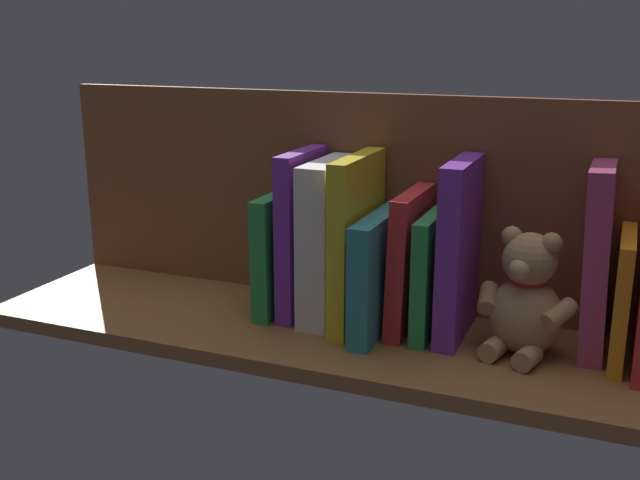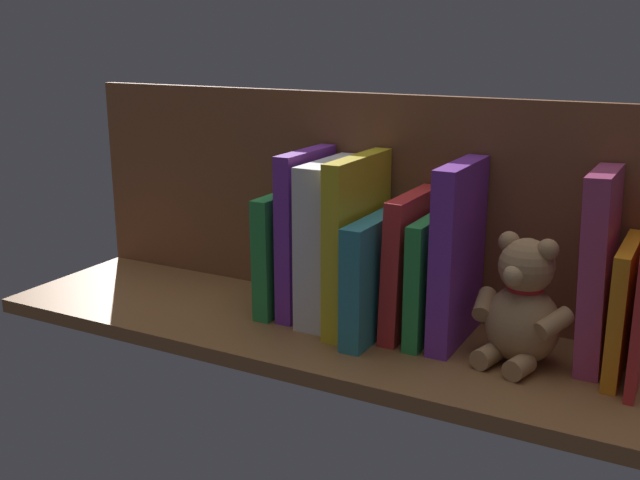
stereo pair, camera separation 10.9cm
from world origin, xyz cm
name	(u,v)px [view 2 (the right image)]	position (x,y,z in cm)	size (l,w,h in cm)	color
ground_plane	(320,331)	(0.00, 0.00, -1.10)	(102.78, 30.27, 2.20)	brown
shelf_back_panel	(359,200)	(0.00, -12.88, 16.74)	(102.78, 1.50, 33.47)	brown
book_1	(623,309)	(-41.42, -4.14, 8.61)	(1.88, 15.18, 17.23)	orange
book_2	(599,270)	(-37.92, -5.44, 12.92)	(3.13, 12.59, 25.83)	#B23F72
teddy_bear	(522,307)	(-29.52, -1.11, 7.66)	(13.66, 12.85, 17.41)	tan
book_3	(458,254)	(-19.52, -4.05, 12.78)	(3.15, 15.37, 25.56)	purple
book_4	(431,277)	(-15.82, -3.95, 8.90)	(2.27, 15.56, 17.79)	green
book_5	(410,264)	(-12.40, -4.15, 10.30)	(2.57, 15.16, 20.59)	red
book_6	(379,274)	(-8.56, -1.94, 8.73)	(3.14, 19.58, 17.46)	teal
book_7	(357,242)	(-4.63, -2.92, 12.73)	(2.73, 17.62, 25.47)	yellow
dictionary_thick_white	(331,241)	(0.10, -3.82, 12.14)	(4.74, 15.63, 24.28)	white
book_8	(306,233)	(4.78, -4.38, 12.69)	(2.65, 14.71, 25.38)	purple
book_9	(285,251)	(8.46, -4.09, 9.32)	(2.72, 15.29, 18.65)	green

